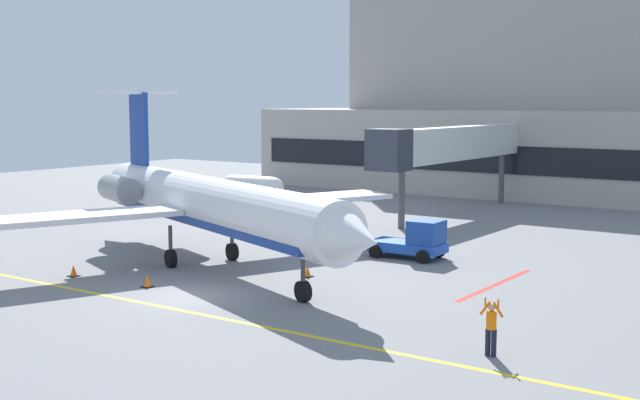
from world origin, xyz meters
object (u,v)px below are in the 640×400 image
(baggage_tug, at_px, (415,241))
(fuel_tank, at_px, (252,187))
(regional_jet, at_px, (206,203))
(marshaller, at_px, (491,327))

(baggage_tug, distance_m, fuel_tank, 26.98)
(regional_jet, xyz_separation_m, fuel_tank, (-15.19, 21.87, -1.98))
(marshaller, bearing_deg, baggage_tug, 127.05)
(fuel_tank, xyz_separation_m, marshaller, (33.29, -27.79, -0.23))
(regional_jet, bearing_deg, fuel_tank, 124.77)
(fuel_tank, distance_m, marshaller, 43.37)
(baggage_tug, height_order, fuel_tank, fuel_tank)
(fuel_tank, height_order, marshaller, fuel_tank)
(baggage_tug, distance_m, marshaller, 17.11)
(fuel_tank, bearing_deg, marshaller, -39.86)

